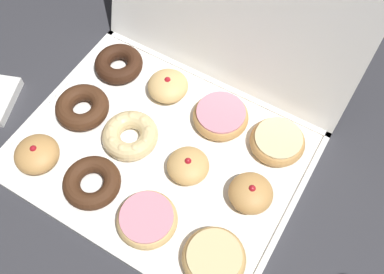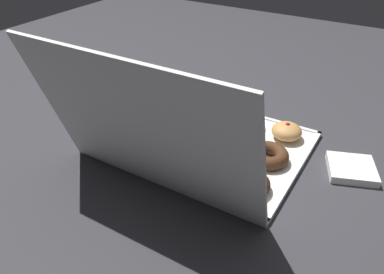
{
  "view_description": "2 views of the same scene",
  "coord_description": "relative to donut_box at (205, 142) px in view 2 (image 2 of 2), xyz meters",
  "views": [
    {
      "loc": [
        0.27,
        -0.32,
        0.79
      ],
      "look_at": [
        0.05,
        0.05,
        0.04
      ],
      "focal_mm": 40.41,
      "sensor_mm": 36.0,
      "label": 1
    },
    {
      "loc": [
        -0.45,
        0.83,
        0.63
      ],
      "look_at": [
        0.02,
        0.04,
        0.03
      ],
      "focal_mm": 35.45,
      "sensor_mm": 36.0,
      "label": 2
    }
  ],
  "objects": [
    {
      "name": "chocolate_cake_ring_donut_4",
      "position": [
        -0.2,
        -0.0,
        0.02
      ],
      "size": [
        0.11,
        0.11,
        0.04
      ],
      "color": "#472816",
      "rests_on": "donut_box"
    },
    {
      "name": "coffee_mug",
      "position": [
        0.49,
        -0.09,
        0.05
      ],
      "size": [
        0.11,
        0.09,
        0.1
      ],
      "color": "navy",
      "rests_on": "ground"
    },
    {
      "name": "jelly_filled_donut_9",
      "position": [
        -0.07,
        0.14,
        0.03
      ],
      "size": [
        0.09,
        0.09,
        0.05
      ],
      "color": "#E5B770",
      "rests_on": "donut_box"
    },
    {
      "name": "napkin_stack",
      "position": [
        -0.4,
        -0.08,
        0.01
      ],
      "size": [
        0.16,
        0.16,
        0.02
      ],
      "primitive_type": "cube",
      "rotation": [
        0.0,
        0.0,
        0.36
      ],
      "color": "white",
      "rests_on": "ground"
    },
    {
      "name": "chocolate_cake_ring_donut_8",
      "position": [
        -0.2,
        0.14,
        0.02
      ],
      "size": [
        0.11,
        0.11,
        0.04
      ],
      "color": "#381E11",
      "rests_on": "donut_box"
    },
    {
      "name": "jelly_filled_donut_6",
      "position": [
        0.07,
        -0.01,
        0.03
      ],
      "size": [
        0.08,
        0.08,
        0.05
      ],
      "color": "tan",
      "rests_on": "donut_box"
    },
    {
      "name": "jelly_filled_donut_0",
      "position": [
        -0.2,
        -0.14,
        0.03
      ],
      "size": [
        0.09,
        0.09,
        0.05
      ],
      "color": "tan",
      "rests_on": "donut_box"
    },
    {
      "name": "pink_frosted_donut_10",
      "position": [
        0.07,
        0.13,
        0.02
      ],
      "size": [
        0.12,
        0.12,
        0.04
      ],
      "color": "tan",
      "rests_on": "donut_box"
    },
    {
      "name": "glazed_ring_donut_11",
      "position": [
        0.2,
        0.14,
        0.02
      ],
      "size": [
        0.11,
        0.11,
        0.04
      ],
      "color": "tan",
      "rests_on": "donut_box"
    },
    {
      "name": "jelly_filled_donut_7",
      "position": [
        0.2,
        0.01,
        0.03
      ],
      "size": [
        0.09,
        0.09,
        0.05
      ],
      "color": "tan",
      "rests_on": "donut_box"
    },
    {
      "name": "donut_box",
      "position": [
        0.0,
        0.0,
        0.0
      ],
      "size": [
        0.57,
        0.44,
        0.01
      ],
      "color": "white",
      "rests_on": "ground"
    },
    {
      "name": "pink_frosted_donut_2",
      "position": [
        0.06,
        -0.14,
        0.02
      ],
      "size": [
        0.11,
        0.11,
        0.03
      ],
      "color": "#E5B770",
      "rests_on": "donut_box"
    },
    {
      "name": "chocolate_cake_ring_donut_1",
      "position": [
        -0.07,
        -0.13,
        0.02
      ],
      "size": [
        0.11,
        0.11,
        0.03
      ],
      "color": "#472816",
      "rests_on": "donut_box"
    },
    {
      "name": "cruller_donut_5",
      "position": [
        -0.07,
        -0.01,
        0.03
      ],
      "size": [
        0.12,
        0.12,
        0.04
      ],
      "color": "#EACC8C",
      "rests_on": "donut_box"
    },
    {
      "name": "box_lid_open",
      "position": [
        0.0,
        0.29,
        0.19
      ],
      "size": [
        0.57,
        0.14,
        0.39
      ],
      "primitive_type": "cube",
      "rotation": [
        1.25,
        0.0,
        0.0
      ],
      "color": "white",
      "rests_on": "ground"
    },
    {
      "name": "ground_plane",
      "position": [
        0.0,
        0.0,
        -0.01
      ],
      "size": [
        3.0,
        3.0,
        0.0
      ],
      "primitive_type": "plane",
      "color": "#333338"
    },
    {
      "name": "glazed_ring_donut_3",
      "position": [
        0.2,
        -0.14,
        0.02
      ],
      "size": [
        0.12,
        0.12,
        0.04
      ],
      "color": "tan",
      "rests_on": "donut_box"
    }
  ]
}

